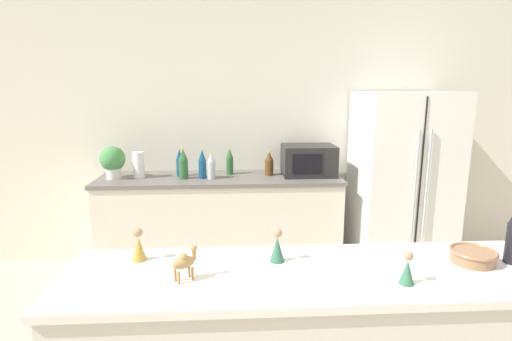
% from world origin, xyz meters
% --- Properties ---
extents(wall_back, '(8.00, 0.06, 2.55)m').
position_xyz_m(wall_back, '(0.00, 2.73, 1.27)').
color(wall_back, silver).
rests_on(wall_back, ground_plane).
extents(back_counter, '(2.21, 0.63, 0.92)m').
position_xyz_m(back_counter, '(-0.46, 2.40, 0.46)').
color(back_counter, silver).
rests_on(back_counter, ground_plane).
extents(refrigerator, '(0.83, 0.76, 1.68)m').
position_xyz_m(refrigerator, '(1.21, 2.32, 0.84)').
color(refrigerator, white).
rests_on(refrigerator, ground_plane).
extents(potted_plant, '(0.22, 0.22, 0.29)m').
position_xyz_m(potted_plant, '(-1.41, 2.38, 1.08)').
color(potted_plant, silver).
rests_on(potted_plant, back_counter).
extents(paper_towel_roll, '(0.10, 0.10, 0.24)m').
position_xyz_m(paper_towel_roll, '(-1.19, 2.39, 1.03)').
color(paper_towel_roll, white).
rests_on(paper_towel_roll, back_counter).
extents(microwave, '(0.48, 0.37, 0.28)m').
position_xyz_m(microwave, '(0.36, 2.42, 1.06)').
color(microwave, black).
rests_on(microwave, back_counter).
extents(back_bottle_0, '(0.07, 0.07, 0.27)m').
position_xyz_m(back_bottle_0, '(-0.62, 2.34, 1.04)').
color(back_bottle_0, navy).
rests_on(back_bottle_0, back_counter).
extents(back_bottle_1, '(0.07, 0.07, 0.26)m').
position_xyz_m(back_bottle_1, '(-0.37, 2.50, 1.04)').
color(back_bottle_1, '#2D6033').
rests_on(back_bottle_1, back_counter).
extents(back_bottle_2, '(0.08, 0.08, 0.23)m').
position_xyz_m(back_bottle_2, '(-0.01, 2.43, 1.02)').
color(back_bottle_2, brown).
rests_on(back_bottle_2, back_counter).
extents(back_bottle_3, '(0.07, 0.07, 0.25)m').
position_xyz_m(back_bottle_3, '(-0.54, 2.31, 1.03)').
color(back_bottle_3, '#B2B7BC').
rests_on(back_bottle_3, back_counter).
extents(back_bottle_4, '(0.08, 0.08, 0.28)m').
position_xyz_m(back_bottle_4, '(-0.79, 2.33, 1.05)').
color(back_bottle_4, '#2D6033').
rests_on(back_bottle_4, back_counter).
extents(back_bottle_5, '(0.06, 0.06, 0.26)m').
position_xyz_m(back_bottle_5, '(-0.83, 2.44, 1.04)').
color(back_bottle_5, navy).
rests_on(back_bottle_5, back_counter).
extents(fruit_bowl, '(0.20, 0.20, 0.06)m').
position_xyz_m(fruit_bowl, '(0.73, 0.43, 0.98)').
color(fruit_bowl, '#8C6647').
rests_on(fruit_bowl, bar_counter).
extents(camel_figurine, '(0.11, 0.10, 0.14)m').
position_xyz_m(camel_figurine, '(-0.54, 0.34, 1.02)').
color(camel_figurine, '#A87F4C').
rests_on(camel_figurine, bar_counter).
extents(wise_man_figurine_blue, '(0.07, 0.07, 0.15)m').
position_xyz_m(wise_man_figurine_blue, '(-0.77, 0.54, 1.01)').
color(wise_man_figurine_blue, '#B28933').
rests_on(wise_man_figurine_blue, bar_counter).
extents(wise_man_figurine_crimson, '(0.07, 0.07, 0.16)m').
position_xyz_m(wise_man_figurine_crimson, '(-0.15, 0.50, 1.01)').
color(wise_man_figurine_crimson, '#33664C').
rests_on(wise_man_figurine_crimson, bar_counter).
extents(wise_man_figurine_purple, '(0.06, 0.06, 0.14)m').
position_xyz_m(wise_man_figurine_purple, '(0.35, 0.25, 1.00)').
color(wise_man_figurine_purple, '#33664C').
rests_on(wise_man_figurine_purple, bar_counter).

